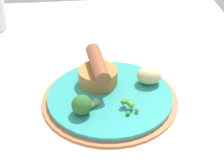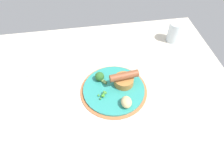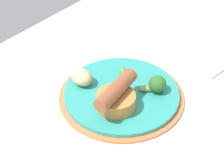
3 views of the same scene
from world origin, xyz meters
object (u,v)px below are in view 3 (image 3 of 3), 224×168
object	(u,v)px
dinner_plate	(121,95)
pea_pile	(124,72)
sausage_pudding	(116,97)
broccoli_floret_far	(156,84)
potato_chunk_0	(82,77)

from	to	relation	value
dinner_plate	pea_pile	world-z (taller)	pea_pile
sausage_pudding	broccoli_floret_far	distance (cm)	9.65
dinner_plate	potato_chunk_0	xyz separation A→B (cm)	(-3.19, 8.08, 2.58)
sausage_pudding	potato_chunk_0	distance (cm)	10.11
pea_pile	broccoli_floret_far	xyz separation A→B (cm)	(0.38, -8.15, 0.62)
dinner_plate	potato_chunk_0	distance (cm)	9.06
potato_chunk_0	dinner_plate	bearing A→B (deg)	-68.44
broccoli_floret_far	potato_chunk_0	xyz separation A→B (cm)	(-7.93, 13.43, -0.00)
pea_pile	broccoli_floret_far	bearing A→B (deg)	-87.36
sausage_pudding	broccoli_floret_far	xyz separation A→B (cm)	(8.99, -3.40, -0.80)
sausage_pudding	pea_pile	bearing A→B (deg)	-157.78
sausage_pudding	pea_pile	size ratio (longest dim) A/B	3.22
sausage_pudding	potato_chunk_0	world-z (taller)	sausage_pudding
sausage_pudding	potato_chunk_0	size ratio (longest dim) A/B	2.35
broccoli_floret_far	potato_chunk_0	bearing A→B (deg)	171.99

